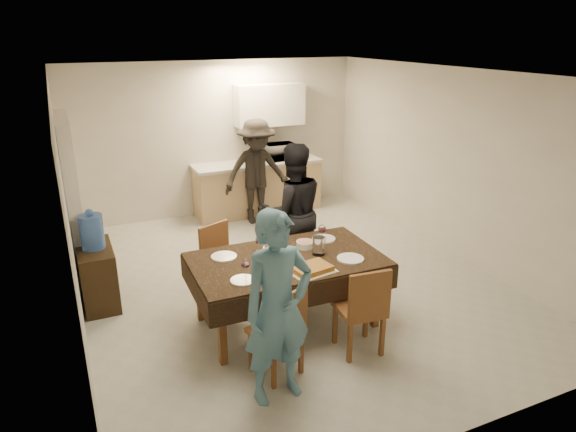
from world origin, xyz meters
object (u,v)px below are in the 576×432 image
person_near (278,308)px  person_far (293,212)px  water_jug (92,232)px  savoury_tart (311,268)px  dining_table (287,261)px  microwave (280,152)px  person_kitchen (257,172)px  wine_bottle (281,245)px  water_pitcher (319,246)px  console (98,276)px

person_near → person_far: (1.10, 2.10, 0.02)m
water_jug → savoury_tart: size_ratio=0.89×
water_jug → savoury_tart: bearing=-41.0°
dining_table → microwave: bearing=68.9°
savoury_tart → person_kitchen: bearing=77.8°
wine_bottle → water_jug: bearing=144.9°
water_pitcher → person_kitchen: person_kitchen is taller
water_jug → wine_bottle: size_ratio=1.36×
console → person_far: person_far is taller
savoury_tart → microwave: size_ratio=0.87×
water_jug → water_pitcher: (2.18, -1.35, -0.03)m
console → microwave: bearing=34.7°
person_kitchen → water_jug: bearing=-145.8°
water_jug → wine_bottle: (1.78, -1.25, 0.02)m
water_jug → water_pitcher: 2.57m
dining_table → person_far: size_ratio=1.15×
dining_table → microwave: 3.88m
wine_bottle → dining_table: bearing=-45.0°
water_pitcher → microwave: 3.81m
person_near → console: bearing=113.8°
console → wine_bottle: size_ratio=2.64×
water_pitcher → person_near: person_near is taller
water_pitcher → microwave: size_ratio=0.39×
microwave → person_near: size_ratio=0.30×
dining_table → wine_bottle: (-0.05, 0.05, 0.18)m
person_near → person_far: 2.37m
person_near → person_kitchen: 4.42m
wine_bottle → person_far: (0.60, 1.00, -0.04)m
savoury_tart → person_far: size_ratio=0.25×
dining_table → water_jug: water_jug is taller
water_pitcher → person_far: person_far is taller
person_near → dining_table: bearing=57.6°
water_jug → person_kitchen: 3.26m
console → person_kitchen: 3.30m
water_jug → person_kitchen: (2.70, 1.83, -0.05)m
water_jug → person_near: 2.68m
savoury_tart → person_kitchen: person_kitchen is taller
person_near → person_far: bearing=57.6°
person_far → water_pitcher: bearing=88.3°
wine_bottle → savoury_tart: (0.15, -0.43, -0.12)m
console → person_near: bearing=-61.4°
wine_bottle → savoury_tart: 0.47m
water_jug → person_near: size_ratio=0.23×
person_near → person_kitchen: bearing=66.6°
wine_bottle → person_kitchen: bearing=73.5°
wine_bottle → microwave: size_ratio=0.56×
person_near → person_kitchen: size_ratio=1.00×
savoury_tart → person_near: (-0.65, -0.67, 0.06)m
person_kitchen → console: bearing=-145.8°
console → person_near: person_near is taller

